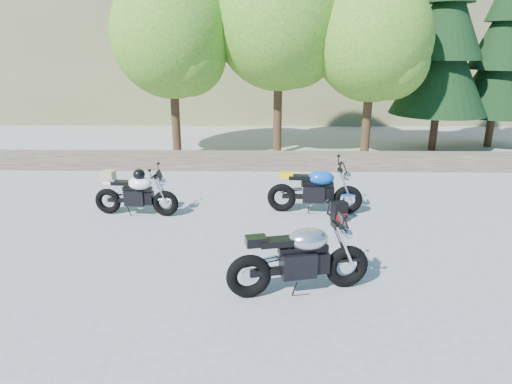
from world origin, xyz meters
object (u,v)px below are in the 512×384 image
silver_bike (300,259)px  backpack (339,212)px  white_bike (135,193)px  blue_bike (315,190)px

silver_bike → backpack: bearing=57.6°
silver_bike → backpack: 3.08m
white_bike → blue_bike: blue_bike is taller
silver_bike → blue_bike: size_ratio=1.04×
silver_bike → blue_bike: bearing=67.5°
white_bike → backpack: 4.32m
white_bike → silver_bike: bearing=-38.5°
silver_bike → white_bike: size_ratio=1.16×
silver_bike → blue_bike: (0.58, 3.36, -0.03)m
silver_bike → white_bike: 4.54m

